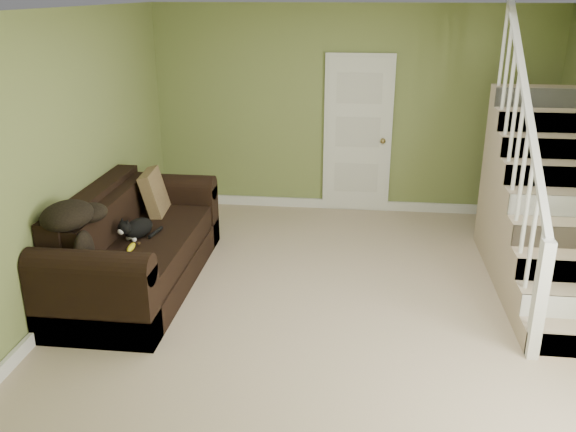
% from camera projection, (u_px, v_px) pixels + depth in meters
% --- Properties ---
extents(floor, '(5.00, 5.50, 0.01)m').
position_uv_depth(floor, '(339.00, 308.00, 5.59)').
color(floor, tan).
rests_on(floor, ground).
extents(ceiling, '(5.00, 5.50, 0.01)m').
position_uv_depth(ceiling, '(349.00, 9.00, 4.69)').
color(ceiling, white).
rests_on(ceiling, wall_back).
extents(wall_back, '(5.00, 0.04, 2.60)m').
position_uv_depth(wall_back, '(351.00, 111.00, 7.70)').
color(wall_back, olive).
rests_on(wall_back, floor).
extents(wall_front, '(5.00, 0.04, 2.60)m').
position_uv_depth(wall_front, '(322.00, 352.00, 2.58)').
color(wall_front, olive).
rests_on(wall_front, floor).
extents(wall_left, '(0.04, 5.50, 2.60)m').
position_uv_depth(wall_left, '(62.00, 162.00, 5.41)').
color(wall_left, olive).
rests_on(wall_left, floor).
extents(baseboard_back, '(5.00, 0.04, 0.12)m').
position_uv_depth(baseboard_back, '(347.00, 204.00, 8.10)').
color(baseboard_back, white).
rests_on(baseboard_back, floor).
extents(baseboard_left, '(0.04, 5.50, 0.12)m').
position_uv_depth(baseboard_left, '(82.00, 287.00, 5.84)').
color(baseboard_left, white).
rests_on(baseboard_left, floor).
extents(door, '(0.86, 0.12, 2.02)m').
position_uv_depth(door, '(358.00, 135.00, 7.75)').
color(door, white).
rests_on(door, floor).
extents(staircase, '(1.00, 2.51, 2.82)m').
position_uv_depth(staircase, '(546.00, 215.00, 6.05)').
color(staircase, tan).
rests_on(staircase, floor).
extents(sofa, '(1.04, 2.40, 0.95)m').
position_uv_depth(sofa, '(134.00, 250.00, 5.94)').
color(sofa, black).
rests_on(sofa, floor).
extents(side_table, '(0.63, 0.63, 0.83)m').
position_uv_depth(side_table, '(153.00, 217.00, 6.94)').
color(side_table, black).
rests_on(side_table, floor).
extents(cat, '(0.31, 0.52, 0.25)m').
position_uv_depth(cat, '(137.00, 229.00, 5.78)').
color(cat, black).
rests_on(cat, sofa).
extents(banana, '(0.07, 0.20, 0.05)m').
position_uv_depth(banana, '(131.00, 247.00, 5.54)').
color(banana, '#FFF21C').
rests_on(banana, sofa).
extents(throw_pillow, '(0.28, 0.50, 0.49)m').
position_uv_depth(throw_pillow, '(155.00, 193.00, 6.44)').
color(throw_pillow, '#472F1C').
rests_on(throw_pillow, sofa).
extents(throw_blanket, '(0.46, 0.57, 0.22)m').
position_uv_depth(throw_blanket, '(67.00, 215.00, 5.05)').
color(throw_blanket, black).
rests_on(throw_blanket, sofa).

